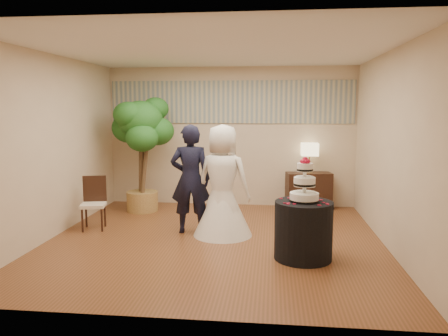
# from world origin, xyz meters

# --- Properties ---
(floor) EXTENTS (5.00, 5.00, 0.00)m
(floor) POSITION_xyz_m (0.00, 0.00, 0.00)
(floor) COLOR brown
(floor) RESTS_ON ground
(ceiling) EXTENTS (5.00, 5.00, 0.00)m
(ceiling) POSITION_xyz_m (0.00, 0.00, 2.80)
(ceiling) COLOR white
(ceiling) RESTS_ON wall_back
(wall_back) EXTENTS (5.00, 0.06, 2.80)m
(wall_back) POSITION_xyz_m (0.00, 2.50, 1.40)
(wall_back) COLOR beige
(wall_back) RESTS_ON ground
(wall_front) EXTENTS (5.00, 0.06, 2.80)m
(wall_front) POSITION_xyz_m (0.00, -2.50, 1.40)
(wall_front) COLOR beige
(wall_front) RESTS_ON ground
(wall_left) EXTENTS (0.06, 5.00, 2.80)m
(wall_left) POSITION_xyz_m (-2.50, 0.00, 1.40)
(wall_left) COLOR beige
(wall_left) RESTS_ON ground
(wall_right) EXTENTS (0.06, 5.00, 2.80)m
(wall_right) POSITION_xyz_m (2.50, 0.00, 1.40)
(wall_right) COLOR beige
(wall_right) RESTS_ON ground
(mural_border) EXTENTS (4.90, 0.02, 0.85)m
(mural_border) POSITION_xyz_m (0.00, 2.48, 2.10)
(mural_border) COLOR #989B8C
(mural_border) RESTS_ON wall_back
(groom) EXTENTS (0.67, 0.47, 1.73)m
(groom) POSITION_xyz_m (-0.43, 0.38, 0.87)
(groom) COLOR black
(groom) RESTS_ON floor
(bride) EXTENTS (1.13, 1.13, 1.74)m
(bride) POSITION_xyz_m (0.09, 0.28, 0.87)
(bride) COLOR white
(bride) RESTS_ON floor
(cake_table) EXTENTS (1.00, 1.00, 0.77)m
(cake_table) POSITION_xyz_m (1.27, -0.68, 0.39)
(cake_table) COLOR black
(cake_table) RESTS_ON floor
(wedding_cake) EXTENTS (0.38, 0.38, 0.59)m
(wedding_cake) POSITION_xyz_m (1.27, -0.68, 1.07)
(wedding_cake) COLOR white
(wedding_cake) RESTS_ON cake_table
(console) EXTENTS (0.92, 0.53, 0.72)m
(console) POSITION_xyz_m (1.57, 2.26, 0.36)
(console) COLOR black
(console) RESTS_ON floor
(table_lamp) EXTENTS (0.33, 0.33, 0.58)m
(table_lamp) POSITION_xyz_m (1.57, 2.26, 1.01)
(table_lamp) COLOR beige
(table_lamp) RESTS_ON console
(ficus_tree) EXTENTS (1.50, 1.50, 2.24)m
(ficus_tree) POSITION_xyz_m (-1.64, 1.71, 1.12)
(ficus_tree) COLOR #225C1E
(ficus_tree) RESTS_ON floor
(side_chair) EXTENTS (0.48, 0.50, 0.87)m
(side_chair) POSITION_xyz_m (-2.05, 0.38, 0.43)
(side_chair) COLOR black
(side_chair) RESTS_ON floor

